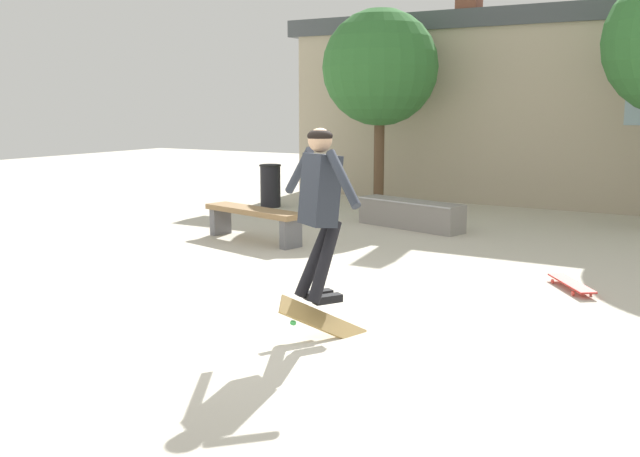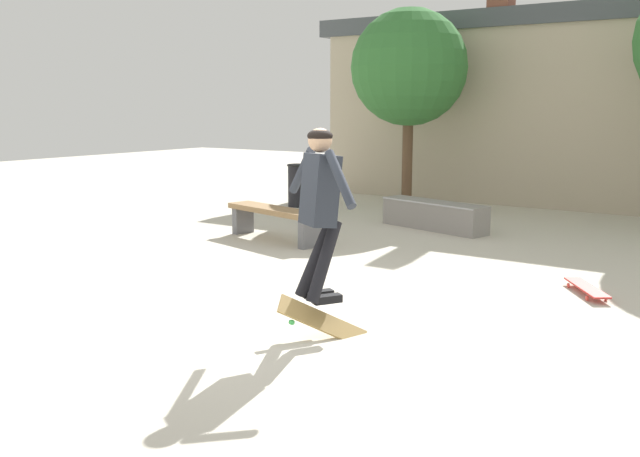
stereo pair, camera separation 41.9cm
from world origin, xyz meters
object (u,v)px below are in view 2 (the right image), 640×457
Objects in this scene: park_bench at (274,216)px; skate_ledge at (434,215)px; trash_bin at (298,184)px; skateboard_resting at (587,288)px; skater at (320,199)px; skateboard_flipping at (323,322)px; tree_left at (409,68)px.

skate_ledge is (1.58, 2.24, -0.13)m from park_bench.
skate_ledge is at bearing -14.53° from trash_bin.
park_bench is 2.32× the size of skateboard_resting.
skateboard_flipping is (0.07, -0.06, -1.08)m from skater.
skater is 1.88× the size of skateboard_resting.
park_bench is at bearing 74.05° from skater.
park_bench reaches higher than skate_ledge.
trash_bin is at bearing -179.36° from skate_ledge.
trash_bin is (-1.84, 3.13, 0.08)m from park_bench.
skate_ledge is (1.60, -2.10, -2.51)m from tree_left.
tree_left is 8.75m from skateboard_flipping.
park_bench is 2.82× the size of skateboard_flipping.
skate_ledge is 4.21m from skateboard_resting.
trash_bin is 1.27× the size of skateboard_flipping.
skateboard_resting is at bearing 0.45° from skater.
skateboard_flipping is 0.82× the size of skateboard_resting.
skate_ledge is 3.54m from trash_bin.
skate_ledge is at bearing -167.15° from skateboard_resting.
park_bench is at bearing -59.57° from trash_bin.
park_bench reaches higher than skateboard_resting.
skate_ledge reaches higher than skateboard_resting.
tree_left reaches higher than skater.
tree_left is 1.97× the size of skate_ledge.
tree_left is 2.55× the size of skater.
tree_left reaches higher than trash_bin.
skater is (3.10, -3.31, 0.86)m from park_bench.
skateboard_resting is (1.62, 2.76, -1.15)m from skater.
trash_bin reaches higher than park_bench.
skateboard_flipping is at bearing -33.21° from park_bench.
park_bench is (0.02, -4.34, -2.37)m from tree_left.
trash_bin is (-3.42, 0.89, 0.22)m from skate_ledge.
skater reaches higher than skateboard_resting.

